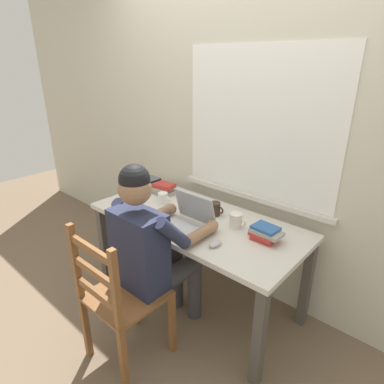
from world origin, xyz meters
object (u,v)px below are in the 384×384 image
object	(u,v)px
coffee_mug_white	(236,221)
desk	(196,229)
wooden_chair	(119,299)
coffee_mug_dark	(215,209)
seated_person	(153,247)
book_stack_main	(265,233)
computer_mouse	(215,243)
book_stack_side	(164,189)
coffee_mug_spare	(163,199)
laptop	(186,221)

from	to	relation	value
coffee_mug_white	desk	bearing A→B (deg)	-165.27
wooden_chair	coffee_mug_dark	xyz separation A→B (m)	(0.05, 0.85, 0.30)
seated_person	coffee_mug_dark	world-z (taller)	seated_person
book_stack_main	wooden_chair	bearing A→B (deg)	-122.62
wooden_chair	desk	bearing A→B (deg)	92.01
seated_person	book_stack_main	bearing A→B (deg)	44.93
computer_mouse	book_stack_side	size ratio (longest dim) A/B	0.53
coffee_mug_dark	coffee_mug_spare	size ratio (longest dim) A/B	1.04
coffee_mug_white	book_stack_side	xyz separation A→B (m)	(-0.80, 0.10, -0.01)
desk	coffee_mug_dark	bearing A→B (deg)	60.70
desk	laptop	xyz separation A→B (m)	(0.05, -0.15, 0.14)
coffee_mug_white	book_stack_main	world-z (taller)	coffee_mug_white
desk	coffee_mug_white	bearing A→B (deg)	14.73
coffee_mug_white	coffee_mug_dark	world-z (taller)	same
wooden_chair	coffee_mug_spare	xyz separation A→B (m)	(-0.38, 0.73, 0.30)
seated_person	coffee_mug_dark	xyz separation A→B (m)	(0.05, 0.57, 0.08)
wooden_chair	seated_person	bearing A→B (deg)	90.00
laptop	coffee_mug_dark	xyz separation A→B (m)	(0.02, 0.28, -0.00)
wooden_chair	coffee_mug_spare	world-z (taller)	wooden_chair
desk	wooden_chair	size ratio (longest dim) A/B	1.66
desk	coffee_mug_spare	size ratio (longest dim) A/B	13.74
coffee_mug_white	book_stack_main	size ratio (longest dim) A/B	0.62
computer_mouse	coffee_mug_white	distance (m)	0.29
coffee_mug_dark	wooden_chair	bearing A→B (deg)	-93.18
desk	coffee_mug_spare	distance (m)	0.38
wooden_chair	laptop	distance (m)	0.64
laptop	coffee_mug_white	bearing A→B (deg)	43.66
coffee_mug_dark	book_stack_side	xyz separation A→B (m)	(-0.58, 0.04, -0.01)
computer_mouse	coffee_mug_dark	distance (m)	0.42
coffee_mug_dark	book_stack_main	xyz separation A→B (m)	(0.45, -0.07, -0.00)
seated_person	computer_mouse	distance (m)	0.39
seated_person	coffee_mug_white	bearing A→B (deg)	62.70
coffee_mug_white	computer_mouse	bearing A→B (deg)	-81.47
wooden_chair	coffee_mug_white	size ratio (longest dim) A/B	7.63
wooden_chair	coffee_mug_dark	distance (m)	0.90
wooden_chair	laptop	size ratio (longest dim) A/B	2.87
seated_person	coffee_mug_spare	size ratio (longest dim) A/B	10.92
coffee_mug_white	coffee_mug_spare	size ratio (longest dim) A/B	1.08
computer_mouse	seated_person	bearing A→B (deg)	-142.76
seated_person	coffee_mug_spare	distance (m)	0.59
laptop	coffee_mug_white	size ratio (longest dim) A/B	2.65
seated_person	coffee_mug_white	distance (m)	0.58
coffee_mug_white	coffee_mug_dark	distance (m)	0.22
desk	laptop	world-z (taller)	laptop
computer_mouse	coffee_mug_white	world-z (taller)	coffee_mug_white
book_stack_side	desk	bearing A→B (deg)	-18.73
desk	wooden_chair	world-z (taller)	wooden_chair
coffee_mug_spare	desk	bearing A→B (deg)	-2.29
desk	laptop	distance (m)	0.21
wooden_chair	coffee_mug_spare	bearing A→B (deg)	117.11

